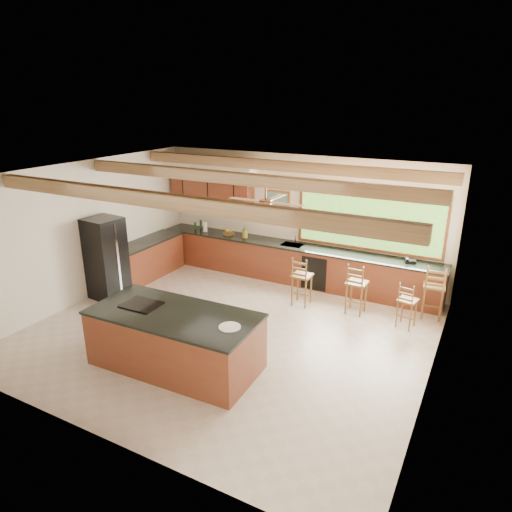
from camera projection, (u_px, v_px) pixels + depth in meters
The scene contains 9 objects.
ground at pixel (230, 332), 8.73m from camera, with size 7.20×7.20×0.00m, color beige.
room_shell at pixel (238, 211), 8.62m from camera, with size 7.27×6.54×3.02m.
counter_run at pixel (254, 262), 11.04m from camera, with size 7.12×3.10×1.25m.
island at pixel (175, 339), 7.49m from camera, with size 2.82×1.39×0.99m.
refrigerator at pixel (106, 258), 9.98m from camera, with size 0.76×0.74×1.81m.
bar_stool_a at pixel (301, 277), 9.64m from camera, with size 0.39×0.39×1.10m.
bar_stool_b at pixel (356, 284), 9.25m from camera, with size 0.41×0.41×1.10m.
bar_stool_c at pixel (407, 302), 8.71m from camera, with size 0.39×0.39×0.94m.
bar_stool_d at pixel (434, 287), 9.03m from camera, with size 0.46×0.46×1.16m.
Camera 1 is at (4.09, -6.61, 4.27)m, focal length 32.00 mm.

